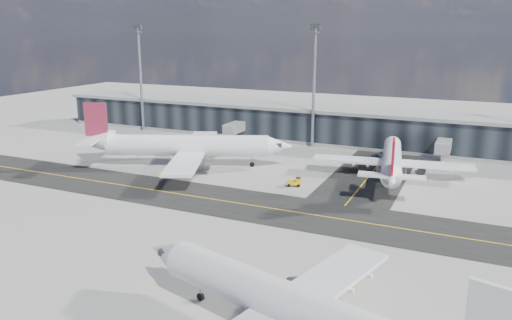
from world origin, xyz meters
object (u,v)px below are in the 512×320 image
Objects in this scene: airliner_redtail at (392,160)px; airliner_near at (297,309)px; airliner_af at (185,146)px; service_van at (386,155)px; baggage_tug at (295,182)px.

airliner_near is at bearing -97.59° from airliner_redtail.
service_van is at bearing 100.78° from airliner_af.
airliner_af is 1.11× the size of airliner_near.
airliner_af is 8.70× the size of service_van.
airliner_redtail is 15.51m from service_van.
airliner_redtail is at bearing 80.48° from airliner_af.
airliner_af is 26.17m from baggage_tug.
service_van is at bearing 138.58° from baggage_tug.
airliner_redtail reaches higher than baggage_tug.
airliner_redtail is 57.36m from airliner_near.
airliner_redtail is 0.92× the size of airliner_near.
airliner_near reaches higher than airliner_redtail.
airliner_near is at bearing 18.92° from airliner_af.
airliner_redtail is at bearing -103.66° from service_van.
airliner_near is 7.85× the size of service_van.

